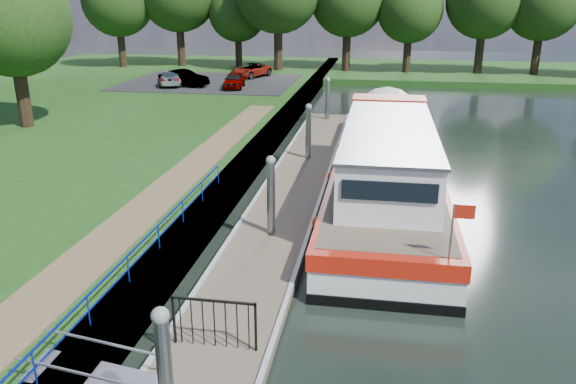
% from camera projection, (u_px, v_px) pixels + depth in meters
% --- Properties ---
extents(bank_edge, '(1.10, 90.00, 0.78)m').
position_uv_depth(bank_edge, '(243.00, 171.00, 24.43)').
color(bank_edge, '#473D2D').
rests_on(bank_edge, ground).
extents(far_bank, '(60.00, 18.00, 0.60)m').
position_uv_depth(far_bank, '(470.00, 73.00, 56.68)').
color(far_bank, '#163C11').
rests_on(far_bank, ground).
extents(footpath, '(1.60, 40.00, 0.05)m').
position_uv_depth(footpath, '(134.00, 218.00, 18.06)').
color(footpath, brown).
rests_on(footpath, riverbank).
extents(carpark, '(14.00, 12.00, 0.06)m').
position_uv_depth(carpark, '(210.00, 82.00, 47.04)').
color(carpark, black).
rests_on(carpark, riverbank).
extents(blue_fence, '(0.04, 18.04, 0.72)m').
position_uv_depth(blue_fence, '(109.00, 281.00, 12.98)').
color(blue_fence, '#0C2DBF').
rests_on(blue_fence, riverbank).
extents(pontoon, '(2.50, 30.00, 0.56)m').
position_uv_depth(pontoon, '(293.00, 193.00, 22.24)').
color(pontoon, brown).
rests_on(pontoon, ground).
extents(mooring_piles, '(0.30, 27.30, 3.55)m').
position_uv_depth(mooring_piles, '(293.00, 167.00, 21.88)').
color(mooring_piles, gray).
rests_on(mooring_piles, ground).
extents(gangway, '(2.58, 1.00, 0.92)m').
position_uv_depth(gangway, '(97.00, 379.00, 10.74)').
color(gangway, '#A5A8AD').
rests_on(gangway, ground).
extents(gate_panel, '(1.85, 0.05, 1.15)m').
position_uv_depth(gate_panel, '(214.00, 316.00, 11.86)').
color(gate_panel, black).
rests_on(gate_panel, ground).
extents(barge, '(4.36, 21.15, 4.78)m').
position_uv_depth(barge, '(386.00, 159.00, 23.57)').
color(barge, black).
rests_on(barge, ground).
extents(bank_tree_a, '(6.12, 6.12, 9.72)m').
position_uv_depth(bank_tree_a, '(11.00, 8.00, 29.08)').
color(bank_tree_a, '#332316').
rests_on(bank_tree_a, riverbank).
extents(car_a, '(1.87, 3.74, 1.22)m').
position_uv_depth(car_a, '(234.00, 80.00, 43.52)').
color(car_a, '#999999').
rests_on(car_a, carpark).
extents(car_b, '(4.12, 2.06, 1.30)m').
position_uv_depth(car_b, '(184.00, 78.00, 44.35)').
color(car_b, '#999999').
rests_on(car_b, carpark).
extents(car_c, '(2.95, 4.54, 1.22)m').
position_uv_depth(car_c, '(171.00, 78.00, 44.89)').
color(car_c, '#999999').
rests_on(car_c, carpark).
extents(car_d, '(3.53, 4.72, 1.19)m').
position_uv_depth(car_d, '(251.00, 70.00, 49.47)').
color(car_d, '#999999').
rests_on(car_d, carpark).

